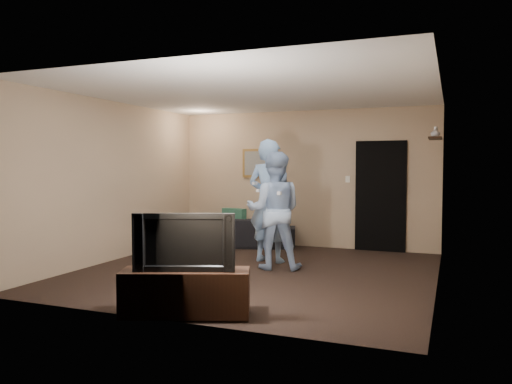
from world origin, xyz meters
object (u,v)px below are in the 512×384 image
at_px(tv_console, 186,292).
at_px(television, 185,241).
at_px(sofa, 246,232).
at_px(wii_player_right, 274,210).
at_px(wii_player_left, 269,201).

xyz_separation_m(tv_console, television, (0.00, 0.00, 0.53)).
xyz_separation_m(sofa, wii_player_right, (1.20, -1.77, 0.60)).
relative_size(television, wii_player_left, 0.52).
distance_m(sofa, wii_player_left, 1.74).
height_order(sofa, wii_player_right, wii_player_right).
height_order(television, wii_player_left, wii_player_left).
height_order(sofa, television, television).
bearing_deg(tv_console, television, -20.84).
bearing_deg(sofa, television, 87.86).
height_order(television, wii_player_right, wii_player_right).
bearing_deg(wii_player_right, television, -90.96).
bearing_deg(sofa, tv_console, 87.86).
bearing_deg(wii_player_left, television, -85.97).
xyz_separation_m(tv_console, wii_player_left, (-0.22, 3.09, 0.74)).
height_order(wii_player_left, wii_player_right, wii_player_left).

